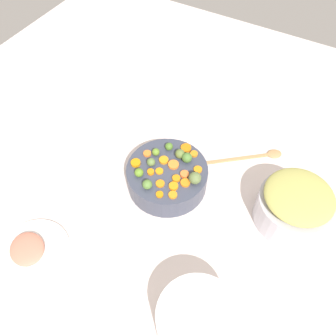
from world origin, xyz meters
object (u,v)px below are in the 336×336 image
Objects in this scene: metal_pot at (292,209)px; ham_plate at (33,253)px; serving_bowl_carrots at (168,177)px; casserole_dish at (197,321)px; wooden_spoon at (258,156)px.

metal_pot is 1.03× the size of ham_plate.
serving_bowl_carrots is 1.27× the size of casserole_dish.
serving_bowl_carrots reaches higher than ham_plate.
wooden_spoon is at bearing -33.62° from ham_plate.
casserole_dish is (-0.69, -0.07, 0.05)m from wooden_spoon.
metal_pot is 0.29m from wooden_spoon.
casserole_dish is at bearing 165.95° from metal_pot.
metal_pot reaches higher than ham_plate.
metal_pot reaches higher than wooden_spoon.
serving_bowl_carrots is at bearing 100.62° from metal_pot.
wooden_spoon and ham_plate have the same top height.
serving_bowl_carrots is at bearing -28.58° from ham_plate.
casserole_dish is 0.97× the size of ham_plate.
ham_plate is at bearing 128.17° from metal_pot.
casserole_dish is (-0.40, -0.32, 0.01)m from serving_bowl_carrots.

